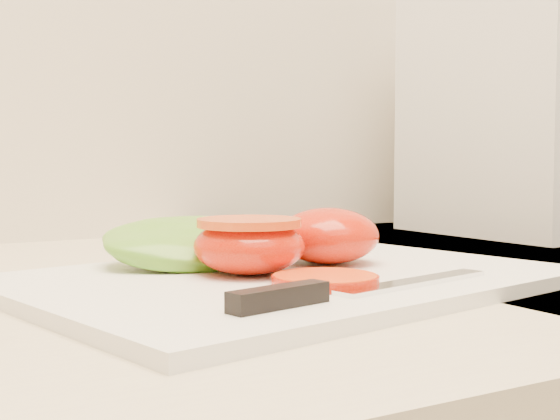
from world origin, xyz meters
TOP-DOWN VIEW (x-y plane):
  - cutting_board at (0.08, 1.61)m, footprint 0.43×0.34m
  - tomato_half_dome at (0.14, 1.63)m, footprint 0.08×0.08m
  - tomato_half_cut at (0.06, 1.62)m, footprint 0.08×0.08m
  - tomato_slice_0 at (0.08, 1.55)m, footprint 0.07×0.07m
  - lettuce_leaf_0 at (0.05, 1.68)m, footprint 0.17×0.12m
  - knife at (0.06, 1.51)m, footprint 0.22×0.06m
  - appliance at (0.54, 1.80)m, footprint 0.21×0.25m

SIDE VIEW (x-z plane):
  - cutting_board at x=0.08m, z-range 0.93..0.94m
  - tomato_slice_0 at x=0.08m, z-range 0.94..0.95m
  - knife at x=0.06m, z-range 0.94..0.95m
  - lettuce_leaf_0 at x=0.05m, z-range 0.94..0.97m
  - tomato_half_cut at x=0.06m, z-range 0.94..0.98m
  - tomato_half_dome at x=0.14m, z-range 0.94..0.98m
  - appliance at x=0.54m, z-range 0.93..1.23m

